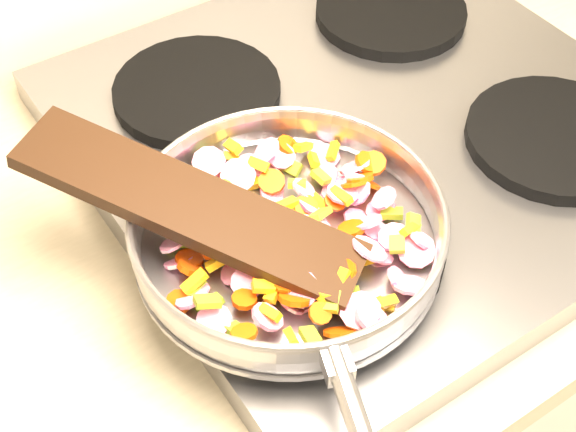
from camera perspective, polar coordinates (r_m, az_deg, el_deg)
cooktop at (r=0.91m, az=5.76°, el=5.94°), size 0.60×0.60×0.04m
grate_fl at (r=0.75m, az=3.97°, el=-2.41°), size 0.19×0.19×0.02m
grate_fr at (r=0.90m, az=18.44°, el=5.33°), size 0.19×0.19×0.02m
grate_bl at (r=0.92m, az=-6.50°, el=8.84°), size 0.19×0.19×0.02m
grate_br at (r=1.05m, az=7.32°, el=14.19°), size 0.19×0.19×0.02m
saute_pan at (r=0.72m, az=0.06°, el=-1.01°), size 0.32×0.48×0.05m
vegetable_heap at (r=0.73m, az=0.27°, el=-1.14°), size 0.26×0.27×0.05m
wooden_spatula at (r=0.71m, az=-6.96°, el=0.71°), size 0.24×0.30×0.07m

